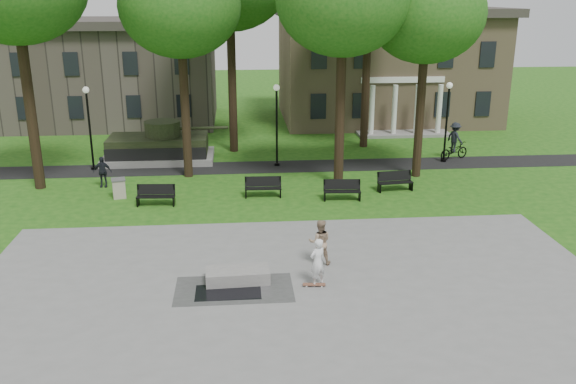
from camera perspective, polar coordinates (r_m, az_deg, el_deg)
name	(u,v)px	position (r m, az deg, el deg)	size (l,w,h in m)	color
ground	(285,249)	(24.08, -0.24, -5.36)	(120.00, 120.00, 0.00)	#1A4D12
plaza	(298,311)	(19.60, 0.97, -11.12)	(22.00, 16.00, 0.02)	gray
footpath	(269,167)	(35.39, -1.82, 2.36)	(44.00, 2.60, 0.01)	black
building_right	(385,63)	(49.72, 9.05, 11.79)	(17.00, 12.00, 8.60)	#9E8460
building_left	(116,75)	(49.76, -15.79, 10.49)	(15.00, 10.00, 7.20)	#4C443D
tree_1	(180,7)	(32.65, -10.09, 16.71)	(6.20, 6.20, 11.63)	black
tree_3	(427,14)	(33.03, 12.85, 15.94)	(6.00, 6.00, 11.19)	black
lamp_left	(89,121)	(35.94, -18.12, 6.29)	(0.36, 0.36, 4.73)	black
lamp_mid	(277,118)	(35.06, -1.07, 6.90)	(0.36, 0.36, 4.73)	black
lamp_right	(447,116)	(37.08, 14.66, 6.94)	(0.36, 0.36, 4.73)	black
tank_monument	(159,147)	(37.36, -11.96, 4.17)	(7.45, 3.40, 2.40)	gray
puddle	(228,292)	(20.83, -5.62, -9.31)	(2.20, 1.20, 0.00)	black
concrete_block	(238,275)	(21.44, -4.73, -7.78)	(2.20, 1.00, 0.45)	gray
skateboard	(314,285)	(21.14, 2.46, -8.70)	(0.78, 0.20, 0.07)	brown
skateboarder	(318,262)	(20.90, 2.78, -6.56)	(0.62, 0.41, 1.70)	white
friend_watching	(320,242)	(22.49, 3.00, -4.69)	(0.84, 0.65, 1.72)	#9C8065
pedestrian_walker	(102,172)	(32.91, -16.98, 1.82)	(0.95, 0.40, 1.62)	black
cyclist	(454,144)	(38.18, 15.31, 4.32)	(2.19, 1.51, 2.27)	black
park_bench_0	(156,195)	(29.48, -12.27, -0.24)	(1.83, 0.64, 1.00)	black
park_bench_1	(263,186)	(30.06, -2.35, 0.52)	(1.81, 0.58, 1.00)	black
park_bench_2	(342,190)	(29.68, 5.07, 0.23)	(1.83, 0.64, 1.00)	black
park_bench_3	(395,181)	(31.44, 9.98, 1.05)	(1.84, 0.72, 1.00)	black
trash_bin	(119,188)	(31.04, -15.54, 0.36)	(0.80, 0.80, 0.96)	#B8AD98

